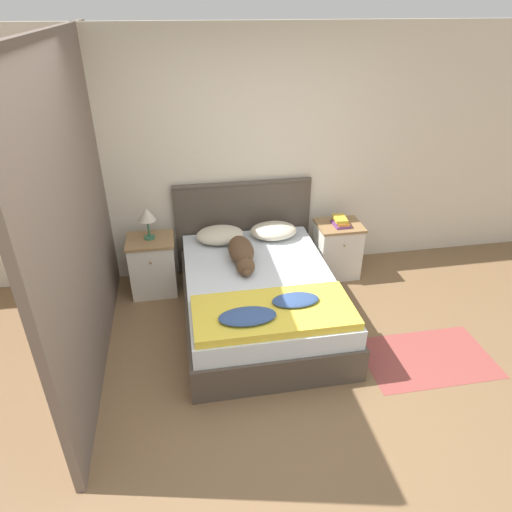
{
  "coord_description": "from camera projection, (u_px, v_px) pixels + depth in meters",
  "views": [
    {
      "loc": [
        -0.53,
        -2.43,
        2.72
      ],
      "look_at": [
        0.12,
        1.26,
        0.6
      ],
      "focal_mm": 32.0,
      "sensor_mm": 36.0,
      "label": 1
    }
  ],
  "objects": [
    {
      "name": "headboard",
      "position": [
        243.0,
        225.0,
        5.02
      ],
      "size": [
        1.48,
        0.06,
        1.05
      ],
      "color": "#4C4238",
      "rests_on": "ground_plane"
    },
    {
      "name": "rug",
      "position": [
        427.0,
        358.0,
        3.96
      ],
      "size": [
        1.1,
        0.69,
        0.0
      ],
      "color": "#93423D",
      "rests_on": "ground_plane"
    },
    {
      "name": "wall_back",
      "position": [
        230.0,
        159.0,
        4.7
      ],
      "size": [
        9.0,
        0.06,
        2.55
      ],
      "color": "beige",
      "rests_on": "ground_plane"
    },
    {
      "name": "dog",
      "position": [
        242.0,
        253.0,
        4.36
      ],
      "size": [
        0.24,
        0.72,
        0.21
      ],
      "color": "brown",
      "rests_on": "bed"
    },
    {
      "name": "bed",
      "position": [
        260.0,
        298.0,
        4.31
      ],
      "size": [
        1.4,
        1.94,
        0.5
      ],
      "color": "#4C4238",
      "rests_on": "ground_plane"
    },
    {
      "name": "nightstand_left",
      "position": [
        153.0,
        265.0,
        4.72
      ],
      "size": [
        0.48,
        0.41,
        0.61
      ],
      "color": "silver",
      "rests_on": "ground_plane"
    },
    {
      "name": "pillow_left",
      "position": [
        220.0,
        235.0,
        4.74
      ],
      "size": [
        0.49,
        0.37,
        0.16
      ],
      "color": "beige",
      "rests_on": "bed"
    },
    {
      "name": "pillow_right",
      "position": [
        274.0,
        231.0,
        4.82
      ],
      "size": [
        0.49,
        0.37,
        0.16
      ],
      "color": "beige",
      "rests_on": "bed"
    },
    {
      "name": "book_stack",
      "position": [
        341.0,
        222.0,
        4.84
      ],
      "size": [
        0.17,
        0.23,
        0.09
      ],
      "color": "#703D7F",
      "rests_on": "nightstand_right"
    },
    {
      "name": "nightstand_right",
      "position": [
        337.0,
        249.0,
        5.03
      ],
      "size": [
        0.48,
        0.41,
        0.61
      ],
      "color": "silver",
      "rests_on": "ground_plane"
    },
    {
      "name": "ground_plane",
      "position": [
        269.0,
        404.0,
        3.5
      ],
      "size": [
        16.0,
        16.0,
        0.0
      ],
      "primitive_type": "plane",
      "color": "brown"
    },
    {
      "name": "table_lamp",
      "position": [
        147.0,
        216.0,
        4.47
      ],
      "size": [
        0.18,
        0.18,
        0.33
      ],
      "color": "#336B4C",
      "rests_on": "nightstand_left"
    },
    {
      "name": "wall_side_left",
      "position": [
        81.0,
        210.0,
        3.58
      ],
      "size": [
        0.06,
        3.1,
        2.55
      ],
      "color": "#706056",
      "rests_on": "ground_plane"
    },
    {
      "name": "quilt",
      "position": [
        273.0,
        312.0,
        3.63
      ],
      "size": [
        1.29,
        0.61,
        0.12
      ],
      "color": "yellow",
      "rests_on": "bed"
    }
  ]
}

